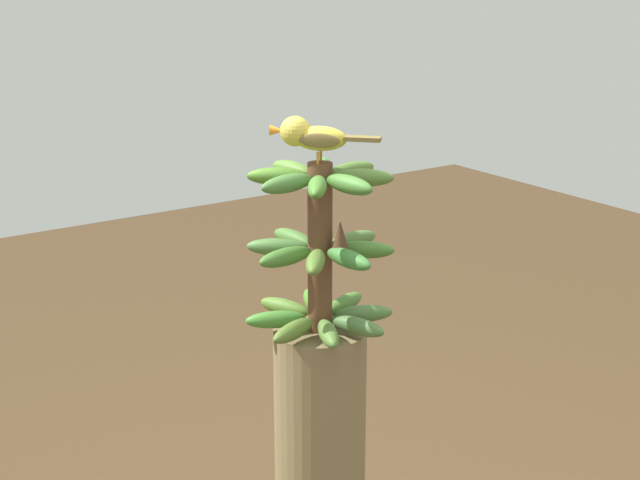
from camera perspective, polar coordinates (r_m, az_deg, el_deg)
banana_bunch at (r=1.77m, az=0.02°, el=-0.50°), size 0.28×0.28×0.33m
perched_bird at (r=1.73m, az=-0.61°, el=6.36°), size 0.16×0.16×0.08m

